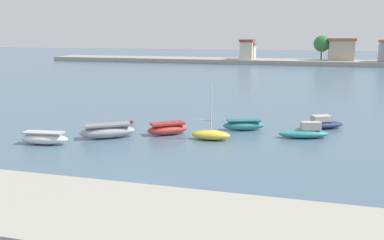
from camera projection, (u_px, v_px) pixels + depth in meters
name	position (u px, v px, depth m)	size (l,w,h in m)	color
ground_plane	(121.00, 194.00, 24.64)	(400.00, 400.00, 0.00)	#476075
seawall_embankment	(51.00, 226.00, 18.07)	(87.25, 6.25, 2.17)	#9E998C
moored_boat_0	(44.00, 138.00, 35.38)	(4.30, 1.82, 1.06)	white
moored_boat_1	(108.00, 131.00, 37.49)	(4.88, 3.92, 1.24)	#9E9EA3
moored_boat_2	(167.00, 129.00, 38.71)	(3.86, 3.36, 1.10)	#C63833
moored_boat_3	(211.00, 135.00, 36.88)	(3.42, 1.48, 5.08)	yellow
moored_boat_4	(244.00, 125.00, 40.46)	(4.07, 2.38, 1.00)	teal
moored_boat_5	(305.00, 132.00, 37.49)	(4.54, 2.44, 1.43)	teal
moored_boat_6	(321.00, 124.00, 41.20)	(4.61, 3.33, 1.26)	navy
mooring_buoy_2	(132.00, 121.00, 43.66)	(0.37, 0.37, 0.37)	red
distant_shoreline	(296.00, 58.00, 121.47)	(138.58, 11.64, 8.09)	gray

